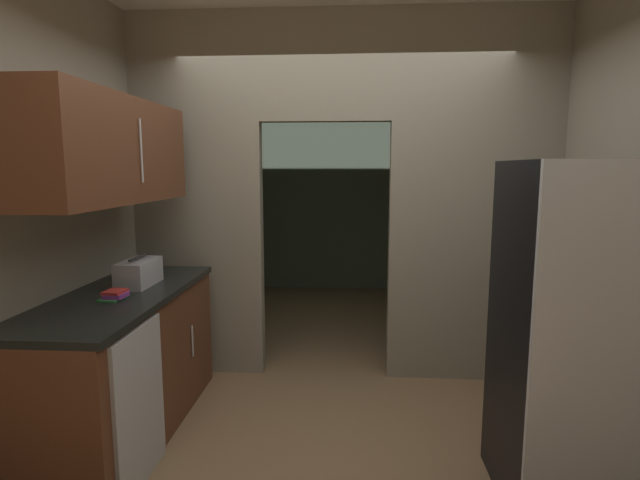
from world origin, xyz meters
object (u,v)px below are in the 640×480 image
(refrigerator, at_px, (590,337))
(dishwasher, at_px, (140,407))
(boombox, at_px, (138,273))
(book_stack, at_px, (115,295))

(refrigerator, relative_size, dishwasher, 2.01)
(dishwasher, height_order, boombox, boombox)
(dishwasher, distance_m, book_stack, 0.67)
(dishwasher, distance_m, boombox, 0.94)
(refrigerator, xyz_separation_m, boombox, (-2.55, 0.67, 0.14))
(refrigerator, bearing_deg, dishwasher, -179.53)
(refrigerator, bearing_deg, book_stack, 172.80)
(boombox, height_order, book_stack, boombox)
(dishwasher, xyz_separation_m, book_stack, (-0.27, 0.34, 0.51))
(refrigerator, distance_m, book_stack, 2.56)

